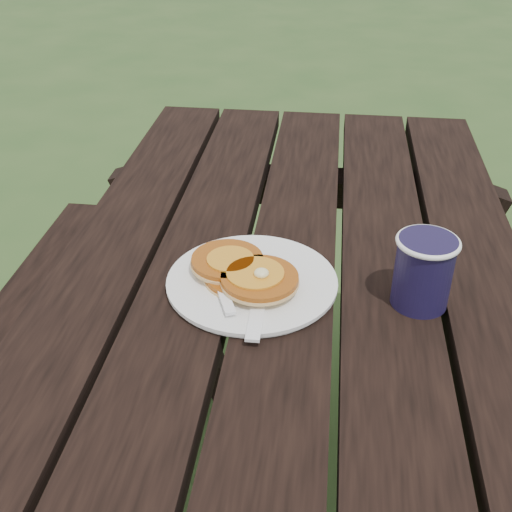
# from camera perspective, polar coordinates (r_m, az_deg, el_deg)

# --- Properties ---
(plate) EXTENTS (0.29, 0.29, 0.01)m
(plate) POSITION_cam_1_polar(r_m,az_deg,el_deg) (0.97, -0.36, -2.36)
(plate) COLOR white
(plate) RESTS_ON picnic_table
(pancake_stack) EXTENTS (0.17, 0.15, 0.04)m
(pancake_stack) POSITION_cam_1_polar(r_m,az_deg,el_deg) (0.96, -1.07, -1.45)
(pancake_stack) COLOR #A75212
(pancake_stack) RESTS_ON plate
(knife) EXTENTS (0.02, 0.18, 0.00)m
(knife) POSITION_cam_1_polar(r_m,az_deg,el_deg) (0.92, 0.32, -3.97)
(knife) COLOR white
(knife) RESTS_ON plate
(fork) EXTENTS (0.09, 0.16, 0.01)m
(fork) POSITION_cam_1_polar(r_m,az_deg,el_deg) (0.93, -2.98, -3.17)
(fork) COLOR white
(fork) RESTS_ON plate
(coffee_cup) EXTENTS (0.09, 0.09, 0.11)m
(coffee_cup) POSITION_cam_1_polar(r_m,az_deg,el_deg) (0.94, 14.70, -1.04)
(coffee_cup) COLOR black
(coffee_cup) RESTS_ON picnic_table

